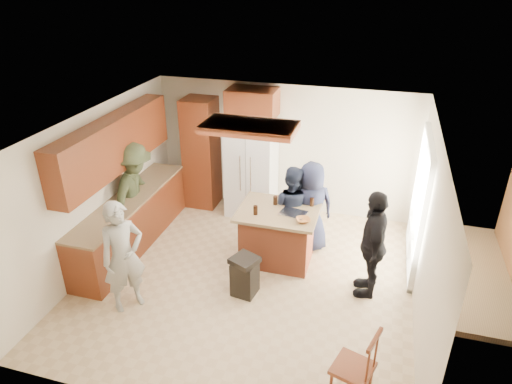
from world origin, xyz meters
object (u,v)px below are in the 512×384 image
(person_behind_right, at_px, (311,207))
(trash_bin, at_px, (245,275))
(person_front_left, at_px, (123,257))
(person_counter, at_px, (136,194))
(spindle_chair, at_px, (355,369))
(refrigerator, at_px, (251,170))
(person_side_right, at_px, (373,244))
(person_behind_left, at_px, (291,209))
(kitchen_island, at_px, (278,234))

(person_behind_right, distance_m, trash_bin, 1.70)
(person_front_left, xyz_separation_m, person_counter, (-0.69, 1.61, 0.08))
(spindle_chair, bearing_deg, trash_bin, 140.13)
(person_counter, bearing_deg, trash_bin, -116.45)
(refrigerator, bearing_deg, person_behind_right, -36.33)
(person_side_right, bearing_deg, person_behind_left, -124.86)
(trash_bin, height_order, spindle_chair, spindle_chair)
(person_behind_left, height_order, spindle_chair, person_behind_left)
(person_behind_right, distance_m, person_side_right, 1.40)
(person_counter, xyz_separation_m, refrigerator, (1.61, 1.54, -0.02))
(person_behind_right, relative_size, person_counter, 0.87)
(person_counter, distance_m, kitchen_island, 2.52)
(person_behind_right, xyz_separation_m, kitchen_island, (-0.45, -0.47, -0.33))
(trash_bin, bearing_deg, person_behind_right, 64.33)
(refrigerator, relative_size, trash_bin, 2.86)
(spindle_chair, bearing_deg, person_counter, 149.32)
(person_front_left, height_order, person_counter, person_counter)
(kitchen_island, bearing_deg, person_side_right, -16.87)
(refrigerator, height_order, trash_bin, refrigerator)
(person_behind_left, distance_m, refrigerator, 1.48)
(person_front_left, relative_size, refrigerator, 0.93)
(person_behind_right, distance_m, kitchen_island, 0.73)
(person_counter, bearing_deg, spindle_chair, -125.03)
(person_behind_right, height_order, person_side_right, person_side_right)
(trash_bin, relative_size, spindle_chair, 0.63)
(person_side_right, bearing_deg, person_front_left, -72.60)
(refrigerator, bearing_deg, kitchen_island, -58.71)
(trash_bin, bearing_deg, person_side_right, 17.21)
(person_behind_left, height_order, person_counter, person_counter)
(person_side_right, height_order, trash_bin, person_side_right)
(person_side_right, distance_m, kitchen_island, 1.61)
(person_front_left, bearing_deg, person_behind_right, -8.07)
(person_front_left, relative_size, kitchen_island, 1.31)
(person_front_left, bearing_deg, person_behind_left, -5.01)
(person_behind_right, bearing_deg, trash_bin, 35.77)
(person_behind_right, distance_m, refrigerator, 1.65)
(refrigerator, bearing_deg, trash_bin, -75.80)
(person_behind_left, bearing_deg, spindle_chair, 123.12)
(person_behind_left, height_order, kitchen_island, person_behind_left)
(kitchen_island, height_order, trash_bin, kitchen_island)
(person_behind_right, bearing_deg, refrigerator, -64.89)
(person_behind_left, distance_m, spindle_chair, 3.13)
(refrigerator, bearing_deg, person_behind_left, -46.40)
(person_behind_left, xyz_separation_m, person_counter, (-2.62, -0.48, 0.15))
(person_front_left, height_order, trash_bin, person_front_left)
(person_behind_left, relative_size, refrigerator, 0.86)
(person_counter, bearing_deg, person_side_right, -99.47)
(person_behind_left, bearing_deg, person_behind_right, -155.65)
(refrigerator, bearing_deg, person_side_right, -38.57)
(person_front_left, height_order, person_side_right, person_side_right)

